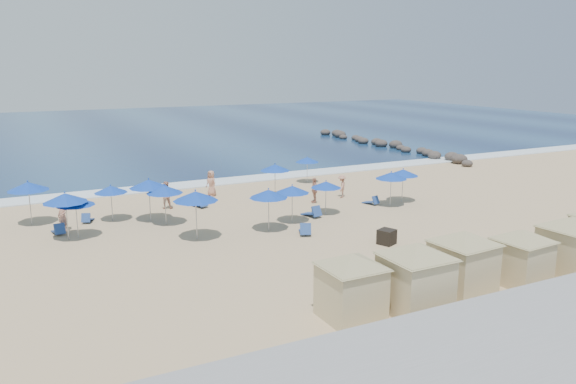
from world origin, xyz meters
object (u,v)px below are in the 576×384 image
object	(u,v)px
cabana_4	(570,238)
umbrella_12	(326,185)
umbrella_4	(149,184)
umbrella_10	(403,173)
umbrella_7	(275,168)
umbrella_11	(391,176)
beachgoer_4	(211,183)
rock_jetty	(386,144)
cabana_1	(416,268)
umbrella_3	(196,196)
umbrella_0	(65,198)
umbrella_2	(111,189)
cabana_2	(463,254)
beachgoer_0	(63,216)
beachgoer_2	(314,190)
umbrella_8	(292,189)
umbrella_13	(28,186)
umbrella_9	(307,160)
beachgoer_1	(166,195)
umbrella_5	(165,189)
cabana_0	(351,278)
cabana_3	(522,250)
trash_bin	(387,237)
umbrella_1	(75,201)
beachgoer_3	(342,186)

from	to	relation	value
cabana_4	umbrella_12	xyz separation A→B (m)	(-4.35, 13.45, 0.22)
umbrella_4	umbrella_10	distance (m)	16.41
cabana_4	umbrella_7	xyz separation A→B (m)	(-5.10, 19.08, 0.43)
umbrella_11	beachgoer_4	distance (m)	12.40
rock_jetty	cabana_1	size ratio (longest dim) A/B	5.69
umbrella_10	umbrella_11	xyz separation A→B (m)	(-1.40, -0.57, 0.02)
umbrella_11	umbrella_3	bearing A→B (deg)	-174.97
umbrella_0	umbrella_3	bearing A→B (deg)	-26.58
umbrella_2	cabana_2	bearing A→B (deg)	-58.35
umbrella_4	cabana_4	bearing A→B (deg)	-49.53
cabana_2	umbrella_7	distance (m)	18.56
beachgoer_0	beachgoer_2	bearing A→B (deg)	43.52
umbrella_8	umbrella_12	xyz separation A→B (m)	(2.69, 0.72, -0.12)
umbrella_4	umbrella_8	world-z (taller)	umbrella_4
umbrella_0	umbrella_13	distance (m)	4.26
cabana_2	rock_jetty	bearing A→B (deg)	57.66
cabana_4	umbrella_7	world-z (taller)	cabana_4
umbrella_4	umbrella_11	distance (m)	15.15
rock_jetty	umbrella_9	distance (m)	21.11
umbrella_12	beachgoer_1	distance (m)	10.23
beachgoer_2	beachgoer_4	xyz separation A→B (m)	(-5.44, 4.98, 0.05)
umbrella_0	umbrella_5	distance (m)	5.35
cabana_0	cabana_1	distance (m)	2.50
beachgoer_0	cabana_3	bearing A→B (deg)	-0.18
umbrella_12	umbrella_0	bearing A→B (deg)	173.42
trash_bin	umbrella_1	world-z (taller)	umbrella_1
cabana_2	umbrella_3	bearing A→B (deg)	122.34
trash_bin	umbrella_9	world-z (taller)	umbrella_9
rock_jetty	cabana_1	bearing A→B (deg)	-125.20
rock_jetty	cabana_4	distance (m)	38.38
cabana_3	beachgoer_0	distance (m)	23.44
cabana_2	umbrella_1	world-z (taller)	cabana_2
cabana_0	umbrella_8	bearing A→B (deg)	72.21
cabana_3	umbrella_9	world-z (taller)	cabana_3
beachgoer_0	umbrella_3	bearing A→B (deg)	7.33
umbrella_0	umbrella_4	size ratio (longest dim) A/B	1.01
cabana_2	beachgoer_2	bearing A→B (deg)	82.37
umbrella_1	beachgoer_2	distance (m)	15.09
umbrella_1	beachgoer_1	bearing A→B (deg)	34.71
umbrella_10	umbrella_13	xyz separation A→B (m)	(-22.43, 5.23, 0.26)
rock_jetty	umbrella_1	xyz separation A→B (m)	(-34.61, -19.59, 1.62)
cabana_2	umbrella_11	world-z (taller)	cabana_2
cabana_3	beachgoer_2	distance (m)	16.26
cabana_1	umbrella_9	bearing A→B (deg)	70.94
cabana_2	umbrella_12	distance (m)	12.99
beachgoer_0	beachgoer_4	distance (m)	11.01
umbrella_7	beachgoer_3	bearing A→B (deg)	-29.47
umbrella_8	rock_jetty	bearing A→B (deg)	43.71
cabana_0	umbrella_1	size ratio (longest dim) A/B	1.89
umbrella_0	umbrella_13	bearing A→B (deg)	111.71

